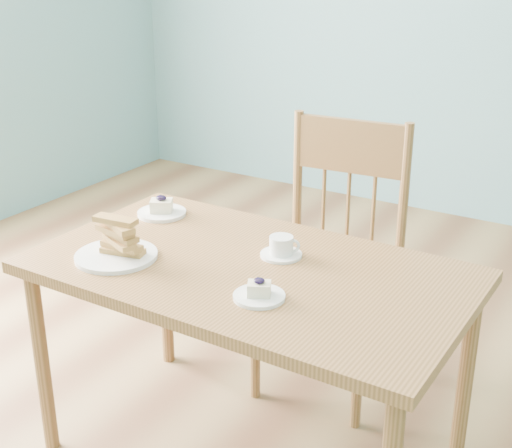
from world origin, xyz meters
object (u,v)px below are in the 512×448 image
(cheesecake_plate_far, at_px, (162,210))
(biscotti_plate, at_px, (115,244))
(cheesecake_plate_near, at_px, (259,293))
(dining_table, at_px, (249,287))
(dining_chair, at_px, (332,258))
(coffee_cup, at_px, (282,248))

(cheesecake_plate_far, relative_size, biscotti_plate, 0.68)
(cheesecake_plate_near, height_order, cheesecake_plate_far, cheesecake_plate_far)
(dining_table, bearing_deg, dining_chair, 88.63)
(dining_table, xyz_separation_m, coffee_cup, (0.05, 0.11, 0.09))
(cheesecake_plate_far, bearing_deg, dining_table, -22.13)
(coffee_cup, distance_m, biscotti_plate, 0.48)
(dining_table, height_order, cheesecake_plate_far, cheesecake_plate_far)
(dining_chair, relative_size, cheesecake_plate_far, 5.90)
(dining_table, height_order, dining_chair, dining_chair)
(cheesecake_plate_far, xyz_separation_m, biscotti_plate, (0.11, -0.35, 0.03))
(dining_chair, xyz_separation_m, cheesecake_plate_near, (0.11, -0.67, 0.19))
(dining_chair, relative_size, biscotti_plate, 4.02)
(dining_chair, xyz_separation_m, coffee_cup, (0.03, -0.41, 0.20))
(dining_table, distance_m, dining_chair, 0.53)
(cheesecake_plate_near, height_order, coffee_cup, coffee_cup)
(biscotti_plate, bearing_deg, coffee_cup, 33.00)
(dining_chair, distance_m, cheesecake_plate_far, 0.62)
(dining_chair, bearing_deg, cheesecake_plate_far, -150.40)
(dining_table, distance_m, coffee_cup, 0.15)
(dining_table, xyz_separation_m, biscotti_plate, (-0.36, -0.16, 0.11))
(dining_table, height_order, coffee_cup, coffee_cup)
(dining_table, relative_size, coffee_cup, 10.14)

